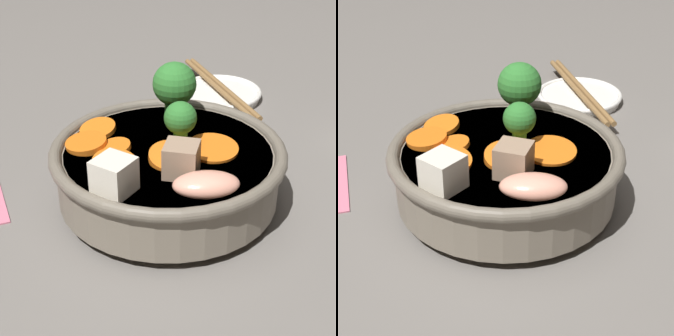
# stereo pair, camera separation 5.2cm
# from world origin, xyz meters

# --- Properties ---
(ground_plane) EXTENTS (3.00, 3.00, 0.00)m
(ground_plane) POSITION_xyz_m (0.00, 0.00, 0.00)
(ground_plane) COLOR slate
(stirfry_bowl) EXTENTS (0.22, 0.22, 0.12)m
(stirfry_bowl) POSITION_xyz_m (-0.00, 0.00, 0.04)
(stirfry_bowl) COLOR slate
(stirfry_bowl) RESTS_ON ground_plane
(side_saucer) EXTENTS (0.11, 0.11, 0.01)m
(side_saucer) POSITION_xyz_m (-0.15, 0.21, 0.01)
(side_saucer) COLOR white
(side_saucer) RESTS_ON ground_plane
(chopsticks_pair) EXTENTS (0.20, 0.08, 0.01)m
(chopsticks_pair) POSITION_xyz_m (-0.15, 0.21, 0.02)
(chopsticks_pair) COLOR olive
(chopsticks_pair) RESTS_ON side_saucer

